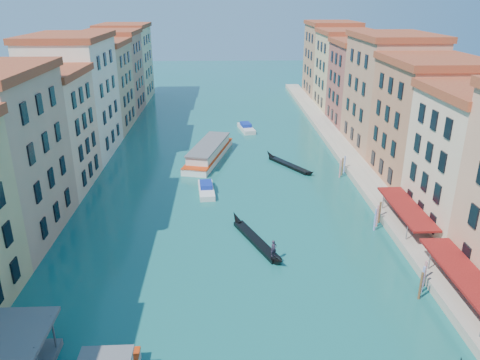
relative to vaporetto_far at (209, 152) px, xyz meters
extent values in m
cube|color=#DEB58E|center=(-23.53, -12.09, 7.00)|extent=(12.00, 14.00, 16.50)
cube|color=maroon|center=(-23.53, -12.09, 15.75)|extent=(12.80, 14.40, 1.00)
cube|color=beige|center=(-23.53, 3.91, 8.75)|extent=(12.00, 18.00, 20.00)
cube|color=maroon|center=(-23.53, 3.91, 19.25)|extent=(12.80, 18.40, 1.00)
cube|color=tan|center=(-23.53, 20.91, 7.50)|extent=(12.00, 16.00, 17.50)
cube|color=maroon|center=(-23.53, 20.91, 16.75)|extent=(12.80, 16.40, 1.00)
cube|color=#B3795E|center=(-23.53, 36.41, 8.00)|extent=(12.00, 15.00, 18.50)
cube|color=maroon|center=(-23.53, 36.41, 17.75)|extent=(12.80, 15.40, 1.00)
cube|color=beige|center=(-23.53, 52.41, 8.25)|extent=(12.00, 17.00, 19.00)
cube|color=maroon|center=(-23.53, 52.41, 18.25)|extent=(12.80, 17.40, 1.00)
cube|color=beige|center=(32.47, -28.09, 7.00)|extent=(12.00, 14.00, 16.50)
cube|color=#B56E4B|center=(32.47, -13.09, 7.75)|extent=(12.00, 16.00, 18.00)
cube|color=maroon|center=(32.47, -13.09, 17.25)|extent=(12.80, 16.40, 1.00)
cube|color=#B17857|center=(32.47, 3.91, 8.75)|extent=(12.00, 18.00, 20.00)
cube|color=maroon|center=(32.47, 3.91, 19.25)|extent=(12.80, 18.40, 1.00)
cube|color=#984C41|center=(32.47, 20.41, 7.50)|extent=(12.00, 15.00, 17.50)
cube|color=maroon|center=(32.47, 20.41, 16.75)|extent=(12.80, 15.40, 1.00)
cube|color=tan|center=(32.47, 35.91, 8.00)|extent=(12.00, 16.00, 18.50)
cube|color=maroon|center=(32.47, 35.91, 17.75)|extent=(12.80, 16.40, 1.00)
cube|color=#AB7755|center=(32.47, 52.41, 8.50)|extent=(12.00, 17.00, 19.50)
cube|color=maroon|center=(32.47, 52.41, 18.75)|extent=(12.80, 17.40, 1.00)
cube|color=#A19882|center=(24.47, -2.09, -0.75)|extent=(4.00, 140.00, 1.00)
cube|color=maroon|center=(24.67, -43.59, 1.75)|extent=(3.20, 15.30, 0.25)
cylinder|color=#5E5E60|center=(23.27, -38.49, 0.25)|extent=(0.12, 0.12, 3.00)
cube|color=maroon|center=(24.67, -28.09, 1.75)|extent=(3.20, 12.60, 0.25)
cylinder|color=#5E5E60|center=(23.27, -32.29, 0.25)|extent=(0.12, 0.12, 3.00)
cylinder|color=#5E5E60|center=(23.27, -23.89, 0.25)|extent=(0.12, 0.12, 3.00)
cylinder|color=#4E341A|center=(20.97, -42.09, 0.05)|extent=(0.24, 0.24, 3.20)
cylinder|color=#4E341A|center=(21.57, -41.09, 0.05)|extent=(0.24, 0.24, 3.20)
cylinder|color=#4E341A|center=(22.17, -40.09, 0.05)|extent=(0.24, 0.24, 3.20)
cylinder|color=#4E341A|center=(20.97, -28.09, 0.05)|extent=(0.24, 0.24, 3.20)
cylinder|color=#4E341A|center=(21.57, -27.09, 0.05)|extent=(0.24, 0.24, 3.20)
cylinder|color=#4E341A|center=(22.17, -26.09, 0.05)|extent=(0.24, 0.24, 3.20)
cylinder|color=#4E341A|center=(20.97, -10.09, 0.05)|extent=(0.24, 0.24, 3.20)
cylinder|color=#4E341A|center=(21.57, -9.09, 0.05)|extent=(0.24, 0.24, 3.20)
cylinder|color=#4E341A|center=(22.17, -8.09, 0.05)|extent=(0.24, 0.24, 3.20)
cube|color=white|center=(0.00, 0.00, -0.69)|extent=(8.63, 19.14, 1.12)
cube|color=silver|center=(0.00, 0.00, 0.52)|extent=(7.27, 15.40, 1.49)
cube|color=#5E5E60|center=(0.00, 0.00, 1.41)|extent=(7.66, 15.92, 0.23)
cube|color=red|center=(0.00, 0.00, -0.18)|extent=(8.68, 19.15, 0.23)
cube|color=black|center=(6.19, -30.58, -1.00)|extent=(5.01, 9.81, 0.51)
cone|color=black|center=(4.04, -25.40, -0.58)|extent=(1.80, 2.47, 1.89)
cone|color=black|center=(8.34, -35.77, -0.69)|extent=(1.65, 2.11, 1.66)
imported|color=#2F2335|center=(7.82, -34.53, 0.17)|extent=(0.83, 0.70, 1.94)
cube|color=black|center=(13.64, -4.72, -1.01)|extent=(6.16, 8.93, 0.49)
cone|color=black|center=(10.78, -0.11, -0.60)|extent=(1.98, 2.37, 1.82)
cone|color=black|center=(16.50, -9.33, -0.71)|extent=(1.78, 2.05, 1.61)
cube|color=silver|center=(-0.05, -15.42, -0.86)|extent=(2.73, 6.93, 0.77)
cube|color=navy|center=(-0.09, -14.94, -0.19)|extent=(1.99, 3.05, 0.68)
cube|color=silver|center=(7.56, 18.18, -0.83)|extent=(3.71, 7.76, 0.85)
cube|color=navy|center=(7.46, 18.70, -0.08)|extent=(2.49, 3.50, 0.75)
camera|label=1|loc=(2.44, -78.74, 25.78)|focal=35.00mm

